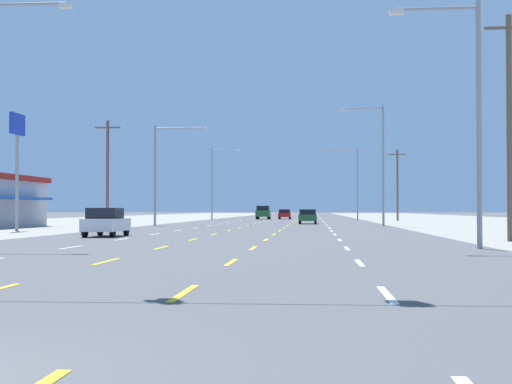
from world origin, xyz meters
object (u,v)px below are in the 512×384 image
Objects in this scene: hatchback_far_left_nearest at (106,222)px; streetlight_left_row_2 at (215,178)px; pole_sign_left_row_1 at (17,141)px; streetlight_right_row_2 at (354,178)px; sedan_inner_right_near at (308,216)px; streetlight_right_row_1 at (379,157)px; streetlight_right_row_0 at (470,107)px; streetlight_left_row_1 at (162,166)px; suv_inner_left_mid at (263,212)px; sedan_center_turn_midfar at (285,214)px.

hatchback_far_left_nearest is 64.26m from streetlight_left_row_2.
streetlight_right_row_2 is at bearing 64.24° from pole_sign_left_row_1.
sedan_inner_right_near is 12.33m from streetlight_right_row_1.
streetlight_right_row_0 is 42.25m from streetlight_left_row_1.
suv_inner_left_mid is 1.09× the size of sedan_center_turn_midfar.
sedan_center_turn_midfar is 0.45× the size of streetlight_left_row_2.
sedan_inner_right_near is at bearing -102.24° from streetlight_right_row_2.
streetlight_right_row_0 is (13.17, -81.34, 4.26)m from suv_inner_left_mid.
sedan_center_turn_midfar is 13.43m from streetlight_left_row_2.
streetlight_left_row_2 is at bearing 104.62° from streetlight_right_row_0.
suv_inner_left_mid is at bearing 86.93° from hatchback_far_left_nearest.
streetlight_right_row_0 is at bearing -82.23° from sedan_inner_right_near.
streetlight_right_row_1 is at bearing -73.31° from suv_inner_left_mid.
sedan_center_turn_midfar is (-3.70, 36.39, 0.00)m from sedan_inner_right_near.
hatchback_far_left_nearest is 31.85m from streetlight_right_row_1.
streetlight_left_row_1 is 19.34m from streetlight_right_row_1.
streetlight_right_row_1 reaches higher than hatchback_far_left_nearest.
suv_inner_left_mid is at bearing 81.94° from streetlight_left_row_1.
streetlight_right_row_1 is (-0.05, 37.54, 0.80)m from streetlight_right_row_0.
suv_inner_left_mid is at bearing 154.25° from streetlight_right_row_2.
pole_sign_left_row_1 is 17.51m from streetlight_left_row_1.
streetlight_right_row_0 is (10.07, -83.09, 4.53)m from sedan_center_turn_midfar.
sedan_inner_right_near is 0.92× the size of suv_inner_left_mid.
suv_inner_left_mid is 46.00m from streetlight_right_row_1.
sedan_inner_right_near is 1.00× the size of sedan_center_turn_midfar.
suv_inner_left_mid reaches higher than sedan_center_turn_midfar.
streetlight_left_row_1 reaches higher than sedan_inner_right_near.
pole_sign_left_row_1 is (-9.17, 10.33, 5.37)m from hatchback_far_left_nearest.
streetlight_right_row_1 reaches higher than streetlight_left_row_1.
sedan_inner_right_near is 0.56× the size of pole_sign_left_row_1.
streetlight_left_row_1 reaches higher than suv_inner_left_mid.
pole_sign_left_row_1 is 30.66m from streetlight_right_row_1.
pole_sign_left_row_1 is 59.61m from streetlight_right_row_2.
pole_sign_left_row_1 is at bearing -112.68° from streetlight_left_row_1.
pole_sign_left_row_1 is at bearing -96.93° from streetlight_left_row_2.
streetlight_right_row_1 is 42.32m from streetlight_left_row_2.
streetlight_right_row_1 reaches higher than streetlight_right_row_0.
hatchback_far_left_nearest is 26.97m from streetlight_left_row_1.
streetlight_right_row_0 reaches higher than suv_inner_left_mid.
sedan_inner_right_near is 32.54m from pole_sign_left_row_1.
suv_inner_left_mid reaches higher than hatchback_far_left_nearest.
hatchback_far_left_nearest is 0.43× the size of streetlight_left_row_1.
streetlight_right_row_0 is 77.60m from streetlight_left_row_2.
suv_inner_left_mid is at bearing 44.27° from streetlight_left_row_2.
sedan_inner_right_near is at bearing 35.13° from streetlight_left_row_1.
streetlight_left_row_2 is at bearing 90.33° from streetlight_left_row_1.
streetlight_left_row_2 is 1.02× the size of streetlight_right_row_2.
streetlight_right_row_0 is 0.91× the size of streetlight_left_row_2.
sedan_inner_right_near is 0.45× the size of streetlight_left_row_2.
streetlight_left_row_2 is at bearing 114.97° from sedan_inner_right_near.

